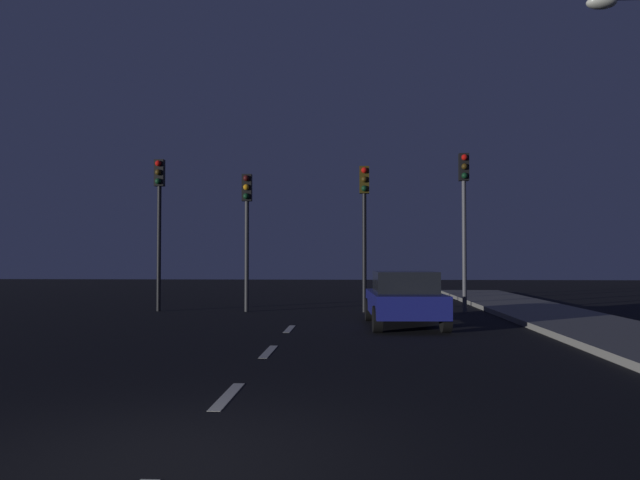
{
  "coord_description": "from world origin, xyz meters",
  "views": [
    {
      "loc": [
        1.62,
        -5.3,
        1.76
      ],
      "look_at": [
        0.51,
        14.85,
        2.37
      ],
      "focal_mm": 34.8,
      "sensor_mm": 36.0,
      "label": 1
    }
  ],
  "objects_px": {
    "traffic_signal_far_right": "(464,201)",
    "car_stopped_ahead": "(404,298)",
    "traffic_signal_far_left": "(159,205)",
    "traffic_signal_center_left": "(247,215)",
    "traffic_signal_center_right": "(364,210)"
  },
  "relations": [
    {
      "from": "traffic_signal_center_right",
      "to": "traffic_signal_far_right",
      "type": "distance_m",
      "value": 3.28
    },
    {
      "from": "car_stopped_ahead",
      "to": "traffic_signal_center_left",
      "type": "bearing_deg",
      "value": 139.29
    },
    {
      "from": "car_stopped_ahead",
      "to": "traffic_signal_center_right",
      "type": "bearing_deg",
      "value": 102.94
    },
    {
      "from": "traffic_signal_far_right",
      "to": "car_stopped_ahead",
      "type": "height_order",
      "value": "traffic_signal_far_right"
    },
    {
      "from": "traffic_signal_far_left",
      "to": "traffic_signal_center_right",
      "type": "relative_size",
      "value": 1.06
    },
    {
      "from": "car_stopped_ahead",
      "to": "traffic_signal_far_left",
      "type": "bearing_deg",
      "value": 151.88
    },
    {
      "from": "traffic_signal_far_left",
      "to": "traffic_signal_far_right",
      "type": "distance_m",
      "value": 10.17
    },
    {
      "from": "traffic_signal_far_left",
      "to": "traffic_signal_center_left",
      "type": "relative_size",
      "value": 1.11
    },
    {
      "from": "traffic_signal_center_right",
      "to": "traffic_signal_far_left",
      "type": "bearing_deg",
      "value": 180.0
    },
    {
      "from": "traffic_signal_far_left",
      "to": "car_stopped_ahead",
      "type": "xyz_separation_m",
      "value": [
        7.87,
        -4.2,
        -2.84
      ]
    },
    {
      "from": "traffic_signal_far_left",
      "to": "car_stopped_ahead",
      "type": "relative_size",
      "value": 1.27
    },
    {
      "from": "traffic_signal_far_right",
      "to": "car_stopped_ahead",
      "type": "xyz_separation_m",
      "value": [
        -2.3,
        -4.2,
        -2.91
      ]
    },
    {
      "from": "traffic_signal_center_left",
      "to": "car_stopped_ahead",
      "type": "height_order",
      "value": "traffic_signal_center_left"
    },
    {
      "from": "traffic_signal_center_right",
      "to": "traffic_signal_far_right",
      "type": "xyz_separation_m",
      "value": [
        3.27,
        0.0,
        0.25
      ]
    },
    {
      "from": "traffic_signal_center_right",
      "to": "car_stopped_ahead",
      "type": "bearing_deg",
      "value": -77.06
    }
  ]
}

